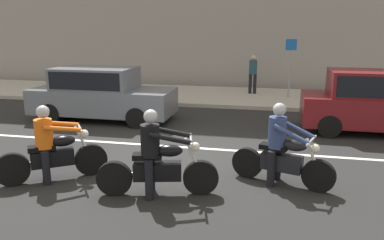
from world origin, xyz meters
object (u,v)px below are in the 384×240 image
parked_sedan_slate_gray (100,93)px  street_sign_post (290,62)px  motorcycle_with_rider_orange_stripe (51,150)px  parked_hatchback_maroon (371,101)px  motorcycle_with_rider_denim_blue (281,152)px  motorcycle_with_rider_black_leather (157,161)px  pedestrian_bystander (253,71)px

parked_sedan_slate_gray → street_sign_post: size_ratio=1.93×
parked_sedan_slate_gray → street_sign_post: bearing=37.6°
motorcycle_with_rider_orange_stripe → parked_hatchback_maroon: size_ratio=0.48×
street_sign_post → motorcycle_with_rider_denim_blue: bearing=-92.6°
motorcycle_with_rider_denim_blue → motorcycle_with_rider_orange_stripe: bearing=-170.5°
parked_hatchback_maroon → motorcycle_with_rider_denim_blue: bearing=-120.2°
motorcycle_with_rider_black_leather → parked_sedan_slate_gray: bearing=124.1°
parked_sedan_slate_gray → pedestrian_bystander: bearing=48.9°
pedestrian_bystander → parked_hatchback_maroon: bearing=-54.8°
motorcycle_with_rider_orange_stripe → parked_hatchback_maroon: 8.67m
parked_sedan_slate_gray → pedestrian_bystander: pedestrian_bystander is taller
motorcycle_with_rider_black_leather → parked_sedan_slate_gray: size_ratio=0.47×
motorcycle_with_rider_orange_stripe → parked_hatchback_maroon: (7.00, 5.11, 0.30)m
parked_sedan_slate_gray → motorcycle_with_rider_black_leather: bearing=-55.9°
motorcycle_with_rider_denim_blue → street_sign_post: bearing=87.4°
street_sign_post → motorcycle_with_rider_black_leather: bearing=-104.7°
motorcycle_with_rider_orange_stripe → street_sign_post: (4.87, 9.71, 0.96)m
motorcycle_with_rider_orange_stripe → parked_hatchback_maroon: bearing=36.1°
parked_sedan_slate_gray → street_sign_post: 7.78m
motorcycle_with_rider_orange_stripe → parked_hatchback_maroon: parked_hatchback_maroon is taller
parked_sedan_slate_gray → parked_hatchback_maroon: 8.27m
motorcycle_with_rider_orange_stripe → parked_sedan_slate_gray: size_ratio=0.40×
motorcycle_with_rider_denim_blue → parked_hatchback_maroon: (2.54, 4.36, 0.27)m
pedestrian_bystander → parked_sedan_slate_gray: bearing=-131.1°
motorcycle_with_rider_denim_blue → pedestrian_bystander: (-1.11, 9.54, 0.45)m
motorcycle_with_rider_black_leather → pedestrian_bystander: size_ratio=1.33×
pedestrian_bystander → motorcycle_with_rider_black_leather: bearing=-96.0°
motorcycle_with_rider_denim_blue → street_sign_post: size_ratio=0.83×
motorcycle_with_rider_denim_blue → parked_sedan_slate_gray: 7.13m
parked_hatchback_maroon → pedestrian_bystander: (-3.65, 5.18, 0.17)m
motorcycle_with_rider_orange_stripe → pedestrian_bystander: pedestrian_bystander is taller
parked_sedan_slate_gray → street_sign_post: street_sign_post is taller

